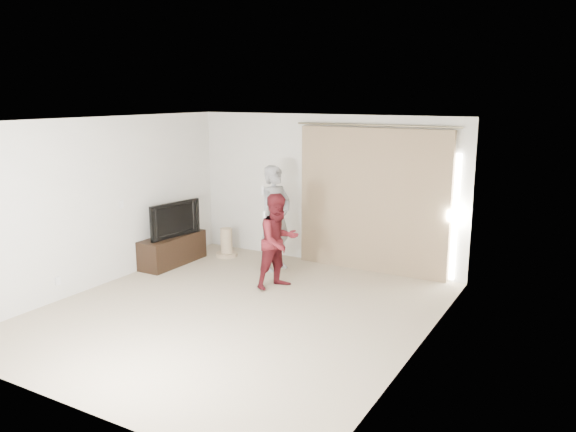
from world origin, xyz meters
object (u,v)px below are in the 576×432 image
at_px(person_man, 276,218).
at_px(person_woman, 279,241).
at_px(tv, 171,219).
at_px(tv_console, 173,250).

height_order(person_man, person_woman, person_man).
xyz_separation_m(tv, person_woman, (2.25, -0.14, -0.08)).
height_order(tv, person_man, person_man).
bearing_deg(person_woman, tv_console, 176.32).
distance_m(tv_console, person_woman, 2.31).
xyz_separation_m(tv_console, person_man, (1.73, 0.63, 0.64)).
bearing_deg(person_man, tv, -160.04).
height_order(tv_console, person_woman, person_woman).
bearing_deg(tv, tv_console, 0.00).
height_order(tv, person_woman, person_woman).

